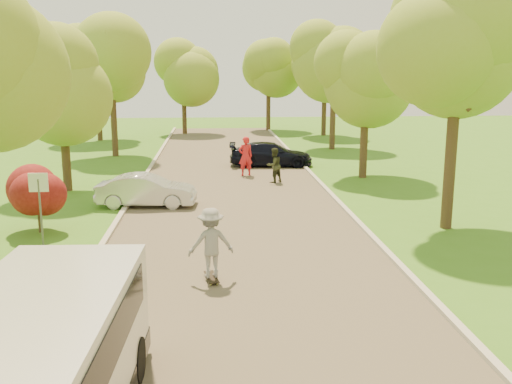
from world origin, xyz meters
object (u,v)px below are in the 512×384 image
object	(u,v)px
street_sign	(39,194)
person_olive	(274,165)
dark_sedan	(271,154)
longboard	(212,277)
skateboarder	(211,243)
silver_sedan	(146,191)
person_striped	(245,156)
minivan	(32,379)

from	to	relation	value
street_sign	person_olive	distance (m)	11.95
dark_sedan	person_olive	world-z (taller)	person_olive
longboard	skateboarder	bearing A→B (deg)	125.20
street_sign	longboard	size ratio (longest dim) A/B	2.38
silver_sedan	dark_sedan	size ratio (longest dim) A/B	0.84
dark_sedan	skateboarder	bearing A→B (deg)	172.66
dark_sedan	person_striped	bearing A→B (deg)	154.45
minivan	person_olive	size ratio (longest dim) A/B	3.56
street_sign	skateboarder	distance (m)	5.93
silver_sedan	street_sign	bearing A→B (deg)	156.93
street_sign	person_olive	xyz separation A→B (m)	(7.80, 9.02, -0.76)
longboard	person_striped	bearing A→B (deg)	-106.55
street_sign	person_striped	xyz separation A→B (m)	(6.61, 10.87, -0.60)
street_sign	skateboarder	xyz separation A→B (m)	(4.94, -3.24, -0.59)
skateboarder	minivan	bearing A→B (deg)	59.72
person_striped	silver_sedan	bearing A→B (deg)	42.39
minivan	dark_sedan	size ratio (longest dim) A/B	1.29
skateboarder	street_sign	bearing A→B (deg)	-43.10
street_sign	minivan	distance (m)	9.85
minivan	person_striped	size ratio (longest dim) A/B	2.97
street_sign	silver_sedan	distance (m)	5.49
skateboarder	silver_sedan	bearing A→B (deg)	-82.92
longboard	skateboarder	world-z (taller)	skateboarder
longboard	minivan	bearing A→B (deg)	59.72
person_striped	person_olive	bearing A→B (deg)	109.39
dark_sedan	skateboarder	size ratio (longest dim) A/B	2.56
street_sign	longboard	xyz separation A→B (m)	(4.94, -3.24, -1.47)
minivan	person_striped	distance (m)	20.75
skateboarder	person_olive	size ratio (longest dim) A/B	1.08
dark_sedan	person_olive	bearing A→B (deg)	179.30
silver_sedan	longboard	size ratio (longest dim) A/B	4.06
longboard	dark_sedan	bearing A→B (deg)	-110.52
minivan	silver_sedan	distance (m)	14.29
street_sign	longboard	distance (m)	6.09
person_olive	skateboarder	bearing A→B (deg)	43.03
silver_sedan	dark_sedan	distance (m)	10.47
dark_sedan	person_olive	distance (m)	4.61
minivan	silver_sedan	xyz separation A→B (m)	(-0.10, 14.28, -0.49)
person_striped	person_olive	size ratio (longest dim) A/B	1.20
street_sign	person_striped	world-z (taller)	street_sign
dark_sedan	person_olive	xyz separation A→B (m)	(-0.33, -4.60, 0.16)
person_striped	person_olive	xyz separation A→B (m)	(1.19, -1.84, -0.16)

